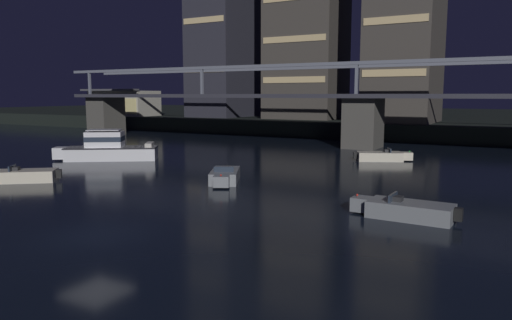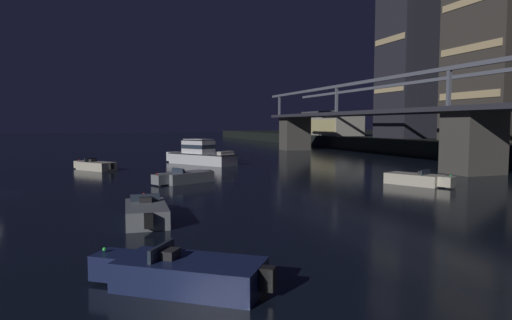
{
  "view_description": "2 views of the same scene",
  "coord_description": "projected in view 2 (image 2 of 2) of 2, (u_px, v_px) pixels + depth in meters",
  "views": [
    {
      "loc": [
        15.45,
        -13.88,
        5.9
      ],
      "look_at": [
        1.02,
        12.2,
        1.85
      ],
      "focal_mm": 33.71,
      "sensor_mm": 36.0,
      "label": 1
    },
    {
      "loc": [
        31.71,
        7.6,
        4.43
      ],
      "look_at": [
        -5.31,
        20.12,
        1.31
      ],
      "focal_mm": 31.61,
      "sensor_mm": 36.0,
      "label": 2
    }
  ],
  "objects": [
    {
      "name": "waterfront_pavilion",
      "position": [
        335.0,
        124.0,
        88.45
      ],
      "size": [
        12.4,
        7.4,
        4.7
      ],
      "color": "#B2AD9E",
      "rests_on": "far_riverbank"
    },
    {
      "name": "cabin_cruiser_near_left",
      "position": [
        200.0,
        155.0,
        49.88
      ],
      "size": [
        8.73,
        6.81,
        2.79
      ],
      "color": "silver",
      "rests_on": "ground"
    },
    {
      "name": "speedboat_mid_right",
      "position": [
        146.0,
        212.0,
        20.59
      ],
      "size": [
        5.21,
        1.97,
        1.16
      ],
      "color": "gray",
      "rests_on": "ground"
    },
    {
      "name": "tower_west_low",
      "position": [
        425.0,
        17.0,
        72.45
      ],
      "size": [
        8.32,
        13.08,
        39.24
      ],
      "color": "#282833",
      "rests_on": "far_riverbank"
    },
    {
      "name": "speedboat_mid_center",
      "position": [
        95.0,
        166.0,
        43.4
      ],
      "size": [
        4.65,
        4.06,
        1.16
      ],
      "color": "beige",
      "rests_on": "ground"
    },
    {
      "name": "speedboat_near_center",
      "position": [
        417.0,
        179.0,
        32.77
      ],
      "size": [
        4.96,
        3.35,
        1.16
      ],
      "color": "beige",
      "rests_on": "ground"
    },
    {
      "name": "tower_west_tall",
      "position": [
        501.0,
        26.0,
        58.52
      ],
      "size": [
        10.92,
        10.08,
        30.22
      ],
      "color": "#423D38",
      "rests_on": "far_riverbank"
    },
    {
      "name": "speedboat_mid_left",
      "position": [
        185.0,
        177.0,
        34.0
      ],
      "size": [
        3.43,
        4.93,
        1.16
      ],
      "color": "gray",
      "rests_on": "ground"
    },
    {
      "name": "river_bridge",
      "position": [
        474.0,
        124.0,
        39.9
      ],
      "size": [
        85.05,
        6.4,
        9.38
      ],
      "color": "#4C4944",
      "rests_on": "ground"
    },
    {
      "name": "speedboat_near_right",
      "position": [
        183.0,
        273.0,
        12.15
      ],
      "size": [
        3.9,
        4.74,
        1.16
      ],
      "color": "#19234C",
      "rests_on": "ground"
    }
  ]
}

